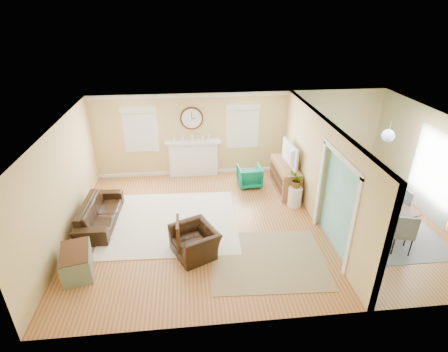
{
  "coord_description": "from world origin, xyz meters",
  "views": [
    {
      "loc": [
        -1.58,
        -7.23,
        4.99
      ],
      "look_at": [
        -0.8,
        0.3,
        1.2
      ],
      "focal_mm": 28.0,
      "sensor_mm": 36.0,
      "label": 1
    }
  ],
  "objects_px": {
    "eames_chair": "(195,241)",
    "dining_table": "(372,210)",
    "green_chair": "(249,176)",
    "credenza": "(285,177)",
    "sofa": "(100,213)"
  },
  "relations": [
    {
      "from": "eames_chair",
      "to": "green_chair",
      "type": "distance_m",
      "value": 3.48
    },
    {
      "from": "dining_table",
      "to": "eames_chair",
      "type": "bearing_deg",
      "value": 86.9
    },
    {
      "from": "sofa",
      "to": "green_chair",
      "type": "distance_m",
      "value": 4.34
    },
    {
      "from": "sofa",
      "to": "eames_chair",
      "type": "bearing_deg",
      "value": -119.74
    },
    {
      "from": "eames_chair",
      "to": "credenza",
      "type": "xyz_separation_m",
      "value": [
        2.71,
        2.7,
        0.08
      ]
    },
    {
      "from": "sofa",
      "to": "green_chair",
      "type": "height_order",
      "value": "green_chair"
    },
    {
      "from": "green_chair",
      "to": "credenza",
      "type": "height_order",
      "value": "credenza"
    },
    {
      "from": "sofa",
      "to": "dining_table",
      "type": "relative_size",
      "value": 1.04
    },
    {
      "from": "green_chair",
      "to": "sofa",
      "type": "bearing_deg",
      "value": 18.31
    },
    {
      "from": "sofa",
      "to": "credenza",
      "type": "relative_size",
      "value": 1.24
    },
    {
      "from": "sofa",
      "to": "eames_chair",
      "type": "height_order",
      "value": "eames_chair"
    },
    {
      "from": "sofa",
      "to": "eames_chair",
      "type": "relative_size",
      "value": 2.05
    },
    {
      "from": "credenza",
      "to": "dining_table",
      "type": "height_order",
      "value": "credenza"
    },
    {
      "from": "sofa",
      "to": "credenza",
      "type": "xyz_separation_m",
      "value": [
        5.03,
        1.28,
        0.11
      ]
    },
    {
      "from": "eames_chair",
      "to": "dining_table",
      "type": "xyz_separation_m",
      "value": [
        4.43,
        0.78,
        0.02
      ]
    }
  ]
}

